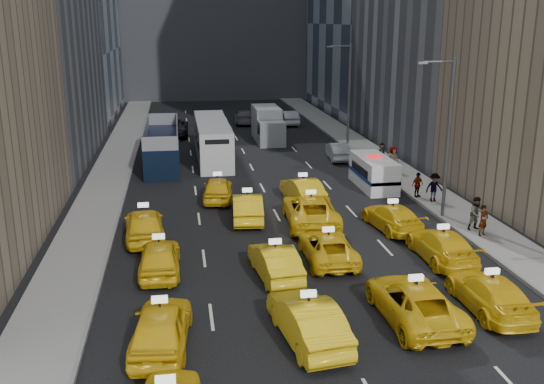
{
  "coord_description": "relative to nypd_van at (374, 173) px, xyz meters",
  "views": [
    {
      "loc": [
        -5.44,
        -19.08,
        10.97
      ],
      "look_at": [
        -0.6,
        11.94,
        2.0
      ],
      "focal_mm": 40.0,
      "sensor_mm": 36.0,
      "label": 1
    }
  ],
  "objects": [
    {
      "name": "ground",
      "position": [
        -7.44,
        -18.98,
        -1.0
      ],
      "size": [
        160.0,
        160.0,
        0.0
      ],
      "primitive_type": "plane",
      "color": "black",
      "rests_on": "ground"
    },
    {
      "name": "sidewalk_west",
      "position": [
        -17.94,
        6.02,
        -0.93
      ],
      "size": [
        3.0,
        90.0,
        0.15
      ],
      "primitive_type": "cube",
      "color": "gray",
      "rests_on": "ground"
    },
    {
      "name": "sidewalk_east",
      "position": [
        3.06,
        6.02,
        -0.93
      ],
      "size": [
        3.0,
        90.0,
        0.15
      ],
      "primitive_type": "cube",
      "color": "gray",
      "rests_on": "ground"
    },
    {
      "name": "curb_west",
      "position": [
        -16.49,
        6.02,
        -0.91
      ],
      "size": [
        0.15,
        90.0,
        0.18
      ],
      "primitive_type": "cube",
      "color": "slate",
      "rests_on": "ground"
    },
    {
      "name": "curb_east",
      "position": [
        1.61,
        6.02,
        -0.91
      ],
      "size": [
        0.15,
        90.0,
        0.18
      ],
      "primitive_type": "cube",
      "color": "slate",
      "rests_on": "ground"
    },
    {
      "name": "streetlight_near",
      "position": [
        1.74,
        -6.98,
        3.92
      ],
      "size": [
        2.15,
        0.22,
        9.0
      ],
      "color": "#595B60",
      "rests_on": "ground"
    },
    {
      "name": "streetlight_far",
      "position": [
        1.74,
        13.02,
        3.92
      ],
      "size": [
        2.15,
        0.22,
        9.0
      ],
      "color": "#595B60",
      "rests_on": "ground"
    },
    {
      "name": "taxi_4",
      "position": [
        -13.76,
        -18.97,
        -0.2
      ],
      "size": [
        2.36,
        4.88,
        1.61
      ],
      "primitive_type": "imported",
      "rotation": [
        0.0,
        0.0,
        3.04
      ],
      "color": "yellow",
      "rests_on": "ground"
    },
    {
      "name": "taxi_5",
      "position": [
        -8.67,
        -19.28,
        -0.21
      ],
      "size": [
        2.33,
        5.02,
        1.59
      ],
      "primitive_type": "imported",
      "rotation": [
        0.0,
        0.0,
        3.28
      ],
      "color": "yellow",
      "rests_on": "ground"
    },
    {
      "name": "taxi_6",
      "position": [
        -4.38,
        -18.37,
        -0.25
      ],
      "size": [
        2.62,
        5.45,
        1.5
      ],
      "primitive_type": "imported",
      "rotation": [
        0.0,
        0.0,
        3.17
      ],
      "color": "yellow",
      "rests_on": "ground"
    },
    {
      "name": "taxi_7",
      "position": [
        -1.17,
        -18.07,
        -0.3
      ],
      "size": [
        2.06,
        4.91,
        1.42
      ],
      "primitive_type": "imported",
      "rotation": [
        0.0,
        0.0,
        3.13
      ],
      "color": "yellow",
      "rests_on": "ground"
    },
    {
      "name": "taxi_8",
      "position": [
        -13.95,
        -12.44,
        -0.24
      ],
      "size": [
        1.84,
        4.49,
        1.52
      ],
      "primitive_type": "imported",
      "rotation": [
        0.0,
        0.0,
        3.13
      ],
      "color": "yellow",
      "rests_on": "ground"
    },
    {
      "name": "taxi_9",
      "position": [
        -8.93,
        -13.64,
        -0.28
      ],
      "size": [
        2.0,
        4.53,
        1.45
      ],
      "primitive_type": "imported",
      "rotation": [
        0.0,
        0.0,
        3.25
      ],
      "color": "yellow",
      "rests_on": "ground"
    },
    {
      "name": "taxi_10",
      "position": [
        -6.18,
        -12.17,
        -0.34
      ],
      "size": [
        2.33,
        4.86,
        1.34
      ],
      "primitive_type": "imported",
      "rotation": [
        0.0,
        0.0,
        3.12
      ],
      "color": "yellow",
      "rests_on": "ground"
    },
    {
      "name": "taxi_11",
      "position": [
        -0.87,
        -12.95,
        -0.28
      ],
      "size": [
        2.07,
        5.04,
        1.46
      ],
      "primitive_type": "imported",
      "rotation": [
        0.0,
        0.0,
        3.14
      ],
      "color": "yellow",
      "rests_on": "ground"
    },
    {
      "name": "taxi_12",
      "position": [
        -14.82,
        -7.96,
        -0.18
      ],
      "size": [
        2.32,
        4.99,
        1.65
      ],
      "primitive_type": "imported",
      "rotation": [
        0.0,
        0.0,
        3.22
      ],
      "color": "yellow",
      "rests_on": "ground"
    },
    {
      "name": "taxi_13",
      "position": [
        -9.22,
        -5.61,
        -0.23
      ],
      "size": [
        1.99,
        4.8,
        1.54
      ],
      "primitive_type": "imported",
      "rotation": [
        0.0,
        0.0,
        3.06
      ],
      "color": "yellow",
      "rests_on": "ground"
    },
    {
      "name": "taxi_14",
      "position": [
        -5.85,
        -6.88,
        -0.19
      ],
      "size": [
        3.17,
        6.09,
        1.64
      ],
      "primitive_type": "imported",
      "rotation": [
        0.0,
        0.0,
        3.06
      ],
      "color": "yellow",
      "rests_on": "ground"
    },
    {
      "name": "taxi_15",
      "position": [
        -1.67,
        -8.37,
        -0.32
      ],
      "size": [
        2.51,
        4.95,
        1.38
      ],
      "primitive_type": "imported",
      "rotation": [
        0.0,
        0.0,
        3.27
      ],
      "color": "yellow",
      "rests_on": "ground"
    },
    {
      "name": "taxi_16",
      "position": [
        -10.61,
        -1.44,
        -0.25
      ],
      "size": [
        2.24,
        4.57,
        1.5
      ],
      "primitive_type": "imported",
      "rotation": [
        0.0,
        0.0,
        3.03
      ],
      "color": "yellow",
      "rests_on": "ground"
    },
    {
      "name": "taxi_17",
      "position": [
        -5.42,
        -2.63,
        -0.24
      ],
      "size": [
        2.21,
        4.83,
        1.54
      ],
      "primitive_type": "imported",
      "rotation": [
        0.0,
        0.0,
        3.27
      ],
      "color": "yellow",
      "rests_on": "ground"
    },
    {
      "name": "nypd_van",
      "position": [
        0.0,
        0.0,
        0.0
      ],
      "size": [
        2.15,
        5.23,
        2.22
      ],
      "rotation": [
        0.0,
        0.0,
        -0.03
      ],
      "color": "white",
      "rests_on": "ground"
    },
    {
      "name": "double_decker",
      "position": [
        -14.19,
        8.97,
        0.57
      ],
      "size": [
        2.62,
        10.97,
        3.18
      ],
      "rotation": [
        0.0,
        0.0,
        0.01
      ],
      "color": "black",
      "rests_on": "ground"
    },
    {
      "name": "city_bus",
      "position": [
        -10.19,
        10.55,
        0.53
      ],
      "size": [
        2.55,
        11.97,
        3.09
      ],
      "rotation": [
        0.0,
        0.0,
        -0.0
      ],
      "color": "silver",
      "rests_on": "ground"
    },
    {
      "name": "box_truck",
      "position": [
        -4.66,
        17.2,
        0.51
      ],
      "size": [
        2.89,
        6.93,
        3.09
      ],
      "rotation": [
        0.0,
        0.0,
        0.09
      ],
      "color": "silver",
      "rests_on": "ground"
    },
    {
      "name": "misc_car_0",
      "position": [
        -0.18,
        8.56,
        -0.3
      ],
      "size": [
        1.86,
        4.39,
        1.41
      ],
      "primitive_type": "imported",
      "rotation": [
        0.0,
        0.0,
        3.05
      ],
      "color": "#9EA1A5",
      "rests_on": "ground"
    },
    {
      "name": "misc_car_1",
      "position": [
        -13.34,
        21.29,
        -0.17
      ],
      "size": [
        2.91,
        6.04,
        1.66
      ],
      "primitive_type": "imported",
      "rotation": [
        0.0,
        0.0,
        3.12
      ],
      "color": "black",
      "rests_on": "ground"
    },
    {
      "name": "misc_car_2",
      "position": [
        -5.71,
        27.29,
        -0.26
      ],
      "size": [
        2.58,
        5.31,
        1.49
      ],
      "primitive_type": "imported",
      "rotation": [
        0.0,
        0.0,
        3.04
      ],
      "color": "slate",
      "rests_on": "ground"
    },
    {
      "name": "misc_car_3",
      "position": [
        -9.3,
        24.61,
        -0.18
      ],
      "size": [
        2.17,
        4.92,
        1.65
      ],
      "primitive_type": "imported",
      "rotation": [
        0.0,
        0.0,
        3.19
      ],
      "color": "black",
      "rests_on": "ground"
    },
    {
      "name": "misc_car_4",
      "position": [
        -1.02,
        25.9,
        -0.25
      ],
      "size": [
        1.67,
        4.62,
        1.51
      ],
      "primitive_type": "imported",
      "rotation": [
        0.0,
        0.0,
        3.13
      ],
      "color": "#ABAEB3",
      "rests_on": "ground"
    },
    {
      "name": "pedestrian_0",
      "position": [
        2.5,
        -10.44,
        -0.03
      ],
      "size": [
        0.71,
        0.61,
        1.64
      ],
      "primitive_type": "imported",
      "rotation": [
        0.0,
        0.0,
        0.43
      ],
      "color": "gray",
      "rests_on": "sidewalk_east"
    },
    {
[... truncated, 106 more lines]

